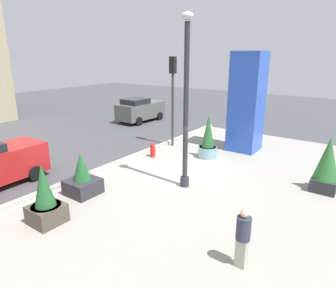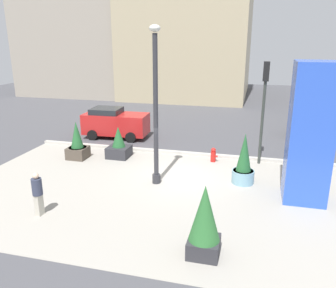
{
  "view_description": "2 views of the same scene",
  "coord_description": "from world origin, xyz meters",
  "px_view_note": "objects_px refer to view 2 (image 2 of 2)",
  "views": [
    {
      "loc": [
        -10.44,
        -6.96,
        5.21
      ],
      "look_at": [
        -1.09,
        -0.24,
        1.73
      ],
      "focal_mm": 32.24,
      "sensor_mm": 36.0,
      "label": 1
    },
    {
      "loc": [
        3.08,
        -14.29,
        6.12
      ],
      "look_at": [
        -0.49,
        -0.34,
        1.64
      ],
      "focal_mm": 36.84,
      "sensor_mm": 36.0,
      "label": 2
    }
  ],
  "objects_px": {
    "potted_plant_near_left": "(77,144)",
    "fire_hydrant": "(213,155)",
    "art_pillar_blue": "(310,134)",
    "potted_plant_mid_plaza": "(119,146)",
    "potted_plant_near_right": "(244,163)",
    "car_curb_east": "(115,123)",
    "lamp_post": "(156,111)",
    "pedestrian_on_sidewalk": "(38,192)",
    "traffic_light_far_side": "(264,97)",
    "potted_plant_curbside": "(204,222)",
    "car_far_lane": "(325,123)"
  },
  "relations": [
    {
      "from": "potted_plant_near_right",
      "to": "pedestrian_on_sidewalk",
      "type": "distance_m",
      "value": 8.38
    },
    {
      "from": "car_far_lane",
      "to": "car_curb_east",
      "type": "distance_m",
      "value": 13.21
    },
    {
      "from": "traffic_light_far_side",
      "to": "pedestrian_on_sidewalk",
      "type": "relative_size",
      "value": 3.1
    },
    {
      "from": "potted_plant_mid_plaza",
      "to": "pedestrian_on_sidewalk",
      "type": "distance_m",
      "value": 6.58
    },
    {
      "from": "art_pillar_blue",
      "to": "potted_plant_mid_plaza",
      "type": "relative_size",
      "value": 3.2
    },
    {
      "from": "potted_plant_near_right",
      "to": "car_curb_east",
      "type": "bearing_deg",
      "value": 146.89
    },
    {
      "from": "potted_plant_curbside",
      "to": "car_far_lane",
      "type": "height_order",
      "value": "potted_plant_curbside"
    },
    {
      "from": "potted_plant_near_right",
      "to": "pedestrian_on_sidewalk",
      "type": "bearing_deg",
      "value": -145.7
    },
    {
      "from": "traffic_light_far_side",
      "to": "car_far_lane",
      "type": "height_order",
      "value": "traffic_light_far_side"
    },
    {
      "from": "pedestrian_on_sidewalk",
      "to": "lamp_post",
      "type": "bearing_deg",
      "value": 49.2
    },
    {
      "from": "potted_plant_curbside",
      "to": "car_curb_east",
      "type": "height_order",
      "value": "potted_plant_curbside"
    },
    {
      "from": "fire_hydrant",
      "to": "car_curb_east",
      "type": "bearing_deg",
      "value": 155.69
    },
    {
      "from": "car_far_lane",
      "to": "car_curb_east",
      "type": "xyz_separation_m",
      "value": [
        -12.82,
        -3.19,
        0.02
      ]
    },
    {
      "from": "art_pillar_blue",
      "to": "potted_plant_curbside",
      "type": "xyz_separation_m",
      "value": [
        -3.22,
        -4.61,
        -1.57
      ]
    },
    {
      "from": "lamp_post",
      "to": "pedestrian_on_sidewalk",
      "type": "relative_size",
      "value": 4.06
    },
    {
      "from": "fire_hydrant",
      "to": "traffic_light_far_side",
      "type": "bearing_deg",
      "value": 8.26
    },
    {
      "from": "potted_plant_near_right",
      "to": "potted_plant_curbside",
      "type": "xyz_separation_m",
      "value": [
        -0.86,
        -5.62,
        0.18
      ]
    },
    {
      "from": "car_curb_east",
      "to": "potted_plant_near_left",
      "type": "bearing_deg",
      "value": -94.87
    },
    {
      "from": "car_far_lane",
      "to": "pedestrian_on_sidewalk",
      "type": "bearing_deg",
      "value": -131.05
    },
    {
      "from": "car_curb_east",
      "to": "potted_plant_mid_plaza",
      "type": "bearing_deg",
      "value": -64.69
    },
    {
      "from": "car_curb_east",
      "to": "pedestrian_on_sidewalk",
      "type": "bearing_deg",
      "value": -82.78
    },
    {
      "from": "potted_plant_near_left",
      "to": "potted_plant_curbside",
      "type": "height_order",
      "value": "potted_plant_curbside"
    },
    {
      "from": "potted_plant_near_right",
      "to": "potted_plant_curbside",
      "type": "height_order",
      "value": "potted_plant_near_right"
    },
    {
      "from": "lamp_post",
      "to": "potted_plant_mid_plaza",
      "type": "height_order",
      "value": "lamp_post"
    },
    {
      "from": "potted_plant_near_left",
      "to": "art_pillar_blue",
      "type": "bearing_deg",
      "value": -11.02
    },
    {
      "from": "lamp_post",
      "to": "fire_hydrant",
      "type": "height_order",
      "value": "lamp_post"
    },
    {
      "from": "fire_hydrant",
      "to": "car_far_lane",
      "type": "height_order",
      "value": "car_far_lane"
    },
    {
      "from": "potted_plant_mid_plaza",
      "to": "traffic_light_far_side",
      "type": "height_order",
      "value": "traffic_light_far_side"
    },
    {
      "from": "potted_plant_curbside",
      "to": "pedestrian_on_sidewalk",
      "type": "bearing_deg",
      "value": 171.55
    },
    {
      "from": "potted_plant_near_left",
      "to": "car_far_lane",
      "type": "height_order",
      "value": "potted_plant_near_left"
    },
    {
      "from": "traffic_light_far_side",
      "to": "potted_plant_curbside",
      "type": "bearing_deg",
      "value": -100.54
    },
    {
      "from": "fire_hydrant",
      "to": "potted_plant_curbside",
      "type": "bearing_deg",
      "value": -84.8
    },
    {
      "from": "potted_plant_near_right",
      "to": "potted_plant_curbside",
      "type": "distance_m",
      "value": 5.69
    },
    {
      "from": "lamp_post",
      "to": "potted_plant_mid_plaza",
      "type": "xyz_separation_m",
      "value": [
        -2.88,
        2.79,
        -2.58
      ]
    },
    {
      "from": "potted_plant_mid_plaza",
      "to": "car_curb_east",
      "type": "xyz_separation_m",
      "value": [
        -1.66,
        3.5,
        0.33
      ]
    },
    {
      "from": "potted_plant_curbside",
      "to": "car_far_lane",
      "type": "distance_m",
      "value": 15.18
    },
    {
      "from": "potted_plant_near_left",
      "to": "potted_plant_mid_plaza",
      "type": "bearing_deg",
      "value": 19.76
    },
    {
      "from": "potted_plant_near_left",
      "to": "potted_plant_near_right",
      "type": "height_order",
      "value": "potted_plant_near_right"
    },
    {
      "from": "traffic_light_far_side",
      "to": "pedestrian_on_sidewalk",
      "type": "height_order",
      "value": "traffic_light_far_side"
    },
    {
      "from": "lamp_post",
      "to": "potted_plant_curbside",
      "type": "relative_size",
      "value": 2.98
    },
    {
      "from": "lamp_post",
      "to": "pedestrian_on_sidewalk",
      "type": "bearing_deg",
      "value": -130.8
    },
    {
      "from": "potted_plant_near_left",
      "to": "potted_plant_near_right",
      "type": "bearing_deg",
      "value": -7.46
    },
    {
      "from": "potted_plant_mid_plaza",
      "to": "car_curb_east",
      "type": "distance_m",
      "value": 3.89
    },
    {
      "from": "potted_plant_curbside",
      "to": "fire_hydrant",
      "type": "relative_size",
      "value": 2.95
    },
    {
      "from": "art_pillar_blue",
      "to": "car_curb_east",
      "type": "height_order",
      "value": "art_pillar_blue"
    },
    {
      "from": "potted_plant_near_left",
      "to": "fire_hydrant",
      "type": "xyz_separation_m",
      "value": [
        6.96,
        1.24,
        -0.43
      ]
    },
    {
      "from": "potted_plant_curbside",
      "to": "car_far_lane",
      "type": "relative_size",
      "value": 0.54
    },
    {
      "from": "lamp_post",
      "to": "potted_plant_near_right",
      "type": "xyz_separation_m",
      "value": [
        3.66,
        0.94,
        -2.29
      ]
    },
    {
      "from": "potted_plant_near_right",
      "to": "traffic_light_far_side",
      "type": "distance_m",
      "value": 3.7
    },
    {
      "from": "potted_plant_near_left",
      "to": "car_curb_east",
      "type": "height_order",
      "value": "potted_plant_near_left"
    }
  ]
}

